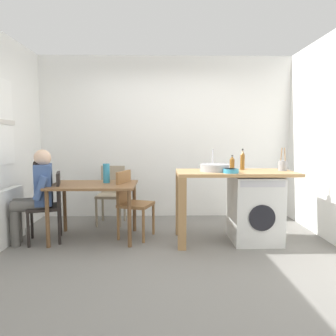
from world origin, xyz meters
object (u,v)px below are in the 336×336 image
Objects in this scene: dining_table at (94,191)px; utensil_crock at (283,165)px; chair_opposite at (131,200)px; vase at (106,173)px; washing_machine at (255,209)px; mixing_bowl at (231,171)px; chair_person_seat at (50,203)px; bottle_tall_green at (232,163)px; seated_person at (37,191)px; chair_spare_by_wall at (112,191)px; bottle_squat_brown at (242,160)px.

dining_table is 3.67× the size of utensil_crock.
chair_opposite reaches higher than dining_table.
vase reaches higher than chair_opposite.
washing_machine is 0.66m from mixing_bowl.
chair_person_seat is 4.69× the size of bottle_tall_green.
chair_spare_by_wall is at bearing -58.37° from seated_person.
chair_opposite is at bearing -4.44° from vase.
chair_person_seat is 2.34m from mixing_bowl.
vase is at bearing 97.89° from chair_spare_by_wall.
seated_person is (-0.15, -0.05, 0.16)m from chair_person_seat.
bottle_squat_brown is at bearing -102.44° from seated_person.
chair_spare_by_wall is 3.00× the size of utensil_crock.
dining_table is 0.57m from chair_person_seat.
bottle_squat_brown is at bearing -1.21° from vase.
utensil_crock is (2.47, -0.08, 0.35)m from dining_table.
chair_spare_by_wall is at bearing 145.94° from mixing_bowl.
mixing_bowl reaches higher than washing_machine.
dining_table is at bearing 178.12° from utensil_crock.
utensil_crock is at bearing 8.10° from washing_machine.
bottle_tall_green is at bearing 163.49° from utensil_crock.
mixing_bowl reaches higher than chair_opposite.
chair_opposite is 4.84× the size of mixing_bowl.
dining_table is at bearing 169.22° from mixing_bowl.
chair_opposite is (1.03, 0.15, 0.00)m from chair_person_seat.
bottle_tall_green is 0.68× the size of bottle_squat_brown.
utensil_crock is (0.62, -0.18, -0.02)m from bottle_tall_green.
bottle_tall_green reaches higher than mixing_bowl.
dining_table is 2.12m from washing_machine.
chair_spare_by_wall reaches higher than dining_table.
bottle_tall_green reaches higher than dining_table.
chair_spare_by_wall is (0.65, 0.85, 0.00)m from chair_person_seat.
mixing_bowl is at bearing -111.23° from seated_person.
bottle_squat_brown is at bearing 163.76° from utensil_crock.
seated_person reaches higher than washing_machine.
chair_person_seat is 2.46m from bottle_tall_green.
mixing_bowl is at bearing -121.63° from bottle_squat_brown.
washing_machine is 3.31× the size of vase.
utensil_crock is (0.73, 0.25, 0.04)m from mixing_bowl.
vase reaches higher than chair_spare_by_wall.
dining_table is 0.92× the size of seated_person.
chair_person_seat is (-0.55, -0.08, -0.14)m from dining_table.
chair_opposite is 3.00× the size of utensil_crock.
bottle_tall_green reaches higher than chair_opposite.
washing_machine is at bearing -6.82° from vase.
chair_spare_by_wall is at bearing -132.71° from chair_opposite.
chair_opposite is 0.49m from vase.
chair_person_seat is 3.19× the size of bottle_squat_brown.
chair_opposite is at bearing 122.24° from chair_spare_by_wall.
chair_opposite is at bearing 175.53° from utensil_crock.
bottle_squat_brown reaches higher than seated_person.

